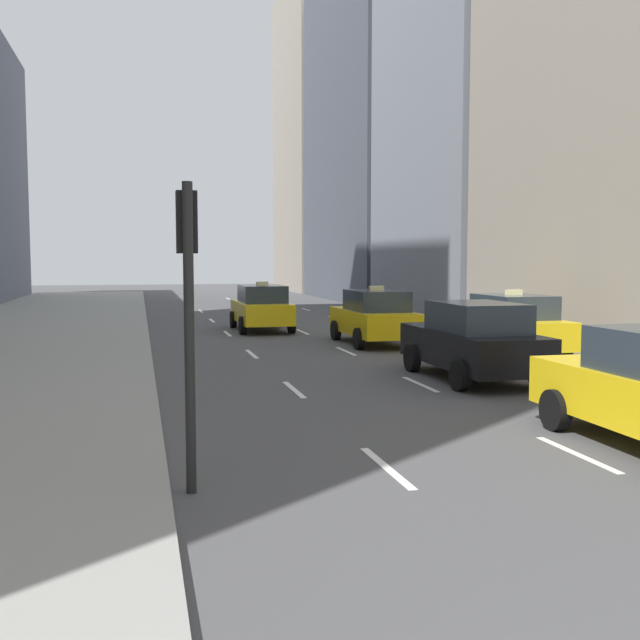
% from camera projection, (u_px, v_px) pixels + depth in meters
% --- Properties ---
extents(sidewalk_left, '(8.00, 66.00, 0.15)m').
position_uv_depth(sidewalk_left, '(33.00, 333.00, 26.58)').
color(sidewalk_left, gray).
rests_on(sidewalk_left, ground).
extents(lane_markings, '(5.72, 56.00, 0.01)m').
position_uv_depth(lane_markings, '(322.00, 340.00, 24.97)').
color(lane_markings, white).
rests_on(lane_markings, ground).
extents(building_row_right, '(6.00, 70.21, 30.35)m').
position_uv_depth(building_row_right, '(464.00, 45.00, 35.66)').
color(building_row_right, gray).
rests_on(building_row_right, ground).
extents(taxi_lead, '(2.02, 4.40, 1.87)m').
position_uv_depth(taxi_lead, '(510.00, 325.00, 20.97)').
color(taxi_lead, yellow).
rests_on(taxi_lead, ground).
extents(taxi_second, '(2.02, 4.40, 1.87)m').
position_uv_depth(taxi_second, '(374.00, 317.00, 23.89)').
color(taxi_second, yellow).
rests_on(taxi_second, ground).
extents(taxi_fourth, '(2.02, 4.40, 1.87)m').
position_uv_depth(taxi_fourth, '(261.00, 308.00, 28.33)').
color(taxi_fourth, yellow).
rests_on(taxi_fourth, ground).
extents(sedan_black_near, '(2.02, 4.49, 1.76)m').
position_uv_depth(sedan_black_near, '(473.00, 340.00, 16.85)').
color(sedan_black_near, black).
rests_on(sedan_black_near, ground).
extents(traffic_light_pole, '(0.24, 0.42, 3.60)m').
position_uv_depth(traffic_light_pole, '(188.00, 286.00, 8.63)').
color(traffic_light_pole, black).
rests_on(traffic_light_pole, ground).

